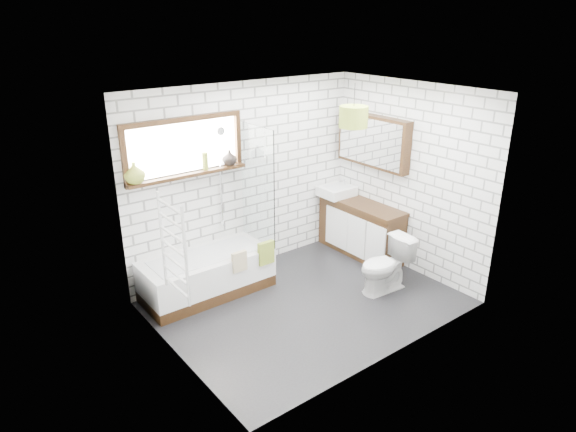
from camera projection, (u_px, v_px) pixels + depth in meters
floor at (308, 303)px, 6.21m from camera, size 3.40×2.60×0.01m
ceiling at (311, 92)px, 5.29m from camera, size 3.40×2.60×0.01m
wall_back at (245, 179)px, 6.71m from camera, size 3.40×0.01×2.50m
wall_front at (398, 245)px, 4.79m from camera, size 3.40×0.01×2.50m
wall_left at (169, 245)px, 4.78m from camera, size 0.01×2.60×2.50m
wall_right at (409, 179)px, 6.72m from camera, size 0.01×2.60×2.50m
window at (185, 148)px, 6.00m from camera, size 1.52×0.16×0.68m
towel_radiator at (174, 248)px, 4.83m from camera, size 0.06×0.52×1.00m
mirror_cabinet at (373, 141)px, 6.97m from camera, size 0.16×1.20×0.70m
shower_riser at (220, 178)px, 6.42m from camera, size 0.02×0.02×1.30m
bathtub at (207, 274)px, 6.34m from camera, size 1.59×0.70×0.52m
shower_screen at (257, 185)px, 6.41m from camera, size 0.02×0.72×1.50m
towel_green at (266, 253)px, 6.36m from camera, size 0.22×0.06×0.30m
towel_beige at (239, 262)px, 6.14m from camera, size 0.19×0.05×0.25m
vanity at (360, 229)px, 7.35m from camera, size 0.44×1.36×0.78m
basin at (337, 191)px, 7.49m from camera, size 0.47×0.41×0.14m
tap at (345, 185)px, 7.56m from camera, size 0.04×0.04×0.16m
toilet at (385, 265)px, 6.37m from camera, size 0.45×0.72×0.70m
vase_olive at (135, 175)px, 5.68m from camera, size 0.25×0.25×0.24m
vase_dark at (230, 159)px, 6.39m from camera, size 0.21×0.21×0.19m
bottle at (205, 163)px, 6.19m from camera, size 0.07×0.07×0.21m
pendant at (354, 117)px, 6.20m from camera, size 0.35×0.35×0.26m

